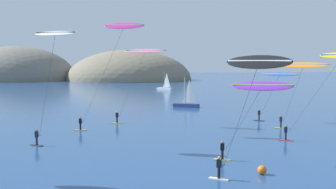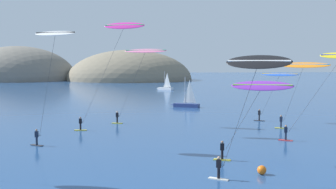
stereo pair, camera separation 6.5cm
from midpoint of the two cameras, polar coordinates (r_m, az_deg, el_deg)
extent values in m
ellipsoid|color=#7A705B|center=(193.93, -5.28, 1.96)|extent=(56.97, 53.29, 27.68)
ellipsoid|color=slate|center=(205.61, -19.65, 1.86)|extent=(52.67, 48.97, 31.22)
ellipsoid|color=slate|center=(206.29, -19.18, 1.88)|extent=(49.97, 35.67, 22.30)
cube|color=navy|center=(78.89, 2.46, -1.48)|extent=(4.88, 3.55, 0.70)
cone|color=navy|center=(79.72, 0.84, -1.42)|extent=(2.21, 1.63, 0.67)
cylinder|color=#B2B2B7|center=(78.74, 2.26, 0.59)|extent=(0.12, 0.12, 5.00)
pyramid|color=white|center=(78.45, 2.88, 0.44)|extent=(1.61, 0.94, 4.25)
cylinder|color=#A5A5AD|center=(78.63, 2.88, -1.06)|extent=(1.61, 0.94, 0.08)
cube|color=white|center=(126.71, -0.41, 0.79)|extent=(4.61, 4.11, 0.70)
cone|color=white|center=(128.01, -1.32, 0.82)|extent=(2.10, 1.88, 0.67)
cylinder|color=#B2B2B7|center=(126.71, -0.53, 2.08)|extent=(0.12, 0.12, 5.00)
pyramid|color=white|center=(126.24, -0.19, 1.99)|extent=(1.45, 1.20, 4.25)
cylinder|color=#A5A5AD|center=(126.35, -0.19, 1.05)|extent=(1.45, 1.20, 0.08)
cube|color=silver|center=(31.44, 6.85, -11.28)|extent=(1.47, 1.16, 0.08)
cylinder|color=black|center=(31.32, 6.85, -10.51)|extent=(0.22, 0.22, 0.80)
cube|color=black|center=(31.15, 6.87, -9.27)|extent=(0.39, 0.34, 0.60)
sphere|color=tan|center=(31.05, 6.87, -8.51)|extent=(0.22, 0.22, 0.22)
cylinder|color=black|center=(31.09, 7.49, -9.53)|extent=(0.31, 0.50, 0.04)
ellipsoid|color=black|center=(29.62, 12.15, 4.34)|extent=(4.65, 3.46, 1.10)
cylinder|color=white|center=(29.62, 12.15, 4.44)|extent=(3.85, 2.29, 0.16)
cylinder|color=#333338|center=(30.11, 9.78, -2.86)|extent=(2.12, 1.22, 7.39)
cube|color=yellow|center=(56.12, 14.99, -4.40)|extent=(1.53, 0.98, 0.08)
cylinder|color=#192338|center=(56.05, 15.00, -3.95)|extent=(0.22, 0.22, 0.80)
cube|color=#192338|center=(55.95, 15.01, -3.24)|extent=(0.39, 0.34, 0.60)
sphere|color=#9E7051|center=(55.90, 15.02, -2.82)|extent=(0.22, 0.22, 0.22)
cylinder|color=black|center=(55.93, 15.37, -3.38)|extent=(0.31, 0.50, 0.04)
ellipsoid|color=orange|center=(55.18, 17.88, 3.83)|extent=(6.29, 4.53, 0.85)
cylinder|color=#0F7FE5|center=(55.18, 17.88, 3.88)|extent=(5.29, 3.10, 0.16)
cylinder|color=#333338|center=(55.43, 16.61, 0.15)|extent=(2.02, 1.16, 6.98)
cube|color=yellow|center=(53.64, -11.81, -4.75)|extent=(1.53, 0.56, 0.08)
cylinder|color=black|center=(53.57, -11.82, -4.28)|extent=(0.22, 0.22, 0.80)
cube|color=black|center=(53.47, -11.83, -3.54)|extent=(0.39, 0.30, 0.60)
sphere|color=#9E7051|center=(53.41, -11.83, -3.10)|extent=(0.22, 0.22, 0.22)
cylinder|color=black|center=(53.34, -11.48, -3.69)|extent=(0.22, 0.53, 0.04)
ellipsoid|color=#D62D9E|center=(50.96, -5.99, 9.26)|extent=(5.13, 2.77, 0.99)
cylinder|color=#28D160|center=(50.96, -5.99, 9.32)|extent=(4.56, 1.78, 0.16)
cylinder|color=#333338|center=(51.76, -8.81, 2.59)|extent=(5.20, 1.89, 11.67)
cube|color=#2D2D33|center=(62.31, 12.19, -3.47)|extent=(1.46, 1.18, 0.08)
cylinder|color=black|center=(62.25, 12.20, -3.07)|extent=(0.22, 0.22, 0.80)
cube|color=black|center=(62.16, 12.21, -2.43)|extent=(0.39, 0.34, 0.60)
sphere|color=#9E7051|center=(62.11, 12.22, -2.04)|extent=(0.22, 0.22, 0.22)
cylinder|color=black|center=(62.12, 12.53, -2.55)|extent=(0.29, 0.50, 0.04)
ellipsoid|color=blue|center=(61.38, 14.85, 2.65)|extent=(5.21, 3.66, 0.56)
cylinder|color=gold|center=(61.37, 14.85, 2.69)|extent=(4.39, 2.45, 0.16)
cylinder|color=#333338|center=(61.68, 13.68, -0.01)|extent=(2.16, 1.17, 5.59)
cube|color=yellow|center=(58.79, -6.95, -3.88)|extent=(1.54, 0.94, 0.08)
cylinder|color=black|center=(58.73, -6.95, -3.45)|extent=(0.22, 0.22, 0.80)
cube|color=black|center=(58.64, -6.96, -2.77)|extent=(0.39, 0.32, 0.60)
sphere|color=tan|center=(58.59, -6.96, -2.37)|extent=(0.22, 0.22, 0.22)
cylinder|color=black|center=(58.52, -6.64, -2.90)|extent=(0.26, 0.52, 0.04)
ellipsoid|color=pink|center=(56.61, -3.11, 5.93)|extent=(5.91, 3.41, 0.69)
cylinder|color=#14895B|center=(56.61, -3.11, 5.98)|extent=(5.26, 2.44, 0.16)
cylinder|color=#333338|center=(57.37, -4.91, 1.39)|extent=(3.57, 1.59, 8.84)
cube|color=#2D2D33|center=(45.22, -17.39, -6.58)|extent=(1.44, 1.23, 0.08)
cylinder|color=#192338|center=(45.14, -17.40, -6.04)|extent=(0.22, 0.22, 0.80)
cube|color=#192338|center=(45.02, -17.42, -5.16)|extent=(0.39, 0.32, 0.60)
sphere|color=#9E7051|center=(44.95, -17.43, -4.63)|extent=(0.22, 0.22, 0.22)
cylinder|color=black|center=(44.85, -17.04, -5.34)|extent=(0.25, 0.52, 0.04)
ellipsoid|color=white|center=(43.23, -15.07, 8.02)|extent=(4.63, 2.93, 0.68)
cylinder|color=black|center=(43.23, -15.07, 8.08)|extent=(3.98, 1.79, 0.16)
cylinder|color=#333338|center=(43.74, -16.07, 1.15)|extent=(1.91, 0.82, 10.18)
cube|color=yellow|center=(37.32, 7.31, -8.76)|extent=(1.54, 0.96, 0.08)
cylinder|color=black|center=(37.22, 7.32, -8.10)|extent=(0.22, 0.22, 0.80)
cube|color=black|center=(37.07, 7.33, -7.04)|extent=(0.39, 0.30, 0.60)
sphere|color=#9E7051|center=(36.99, 7.33, -6.40)|extent=(0.22, 0.22, 0.22)
cylinder|color=black|center=(37.08, 7.87, -7.23)|extent=(0.21, 0.54, 0.04)
ellipsoid|color=purple|center=(36.32, 12.62, 1.16)|extent=(5.31, 2.77, 0.92)
cylinder|color=#7ACC42|center=(36.31, 12.63, 1.24)|extent=(4.74, 1.69, 0.16)
cylinder|color=#333338|center=(36.57, 10.23, -3.16)|extent=(2.84, 0.95, 5.38)
cube|color=red|center=(47.68, 15.60, -5.98)|extent=(1.47, 1.17, 0.08)
cylinder|color=#192338|center=(47.60, 15.61, -5.46)|extent=(0.22, 0.22, 0.80)
cube|color=#192338|center=(47.49, 15.63, -4.62)|extent=(0.39, 0.30, 0.60)
sphere|color=#9E7051|center=(47.42, 15.64, -4.12)|extent=(0.22, 0.22, 0.22)
cylinder|color=black|center=(47.53, 16.04, -4.77)|extent=(0.21, 0.53, 0.04)
cylinder|color=#333338|center=(47.34, 19.28, 0.01)|extent=(4.93, 1.68, 8.05)
sphere|color=orange|center=(33.22, 12.56, -9.95)|extent=(0.70, 0.70, 0.70)
camera|label=1|loc=(0.03, -90.04, 0.00)|focal=45.00mm
camera|label=2|loc=(0.03, 89.96, 0.00)|focal=45.00mm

